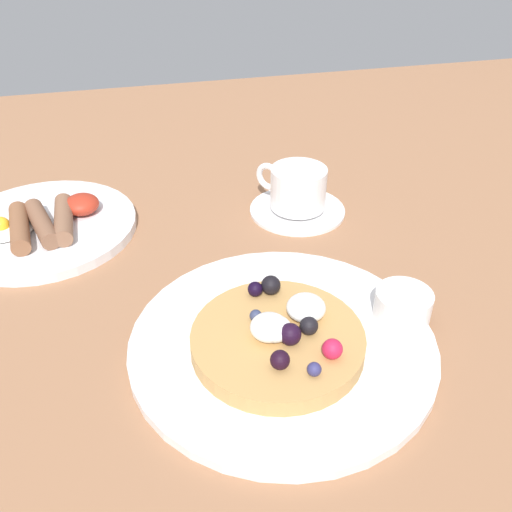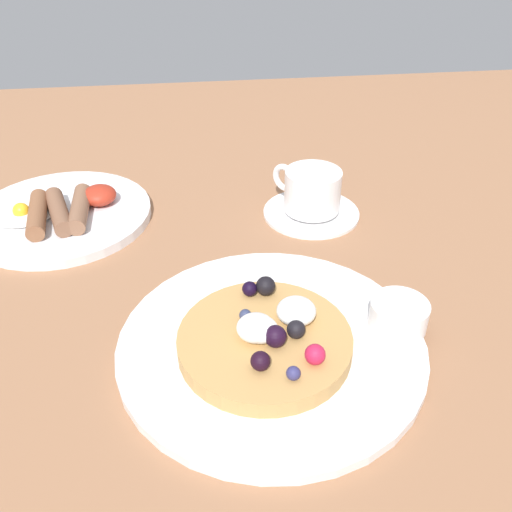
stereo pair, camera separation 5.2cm
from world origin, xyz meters
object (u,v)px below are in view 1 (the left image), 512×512
Objects in this scene: pancake_plate at (282,343)px; coffee_cup at (297,187)px; coffee_saucer at (297,209)px; syrup_ramekin at (403,304)px; breakfast_plate at (43,227)px.

pancake_plate is 25.22cm from coffee_cup.
pancake_plate is 2.30× the size of coffee_saucer.
pancake_plate is at bearing -110.23° from coffee_saucer.
pancake_plate is at bearing -177.95° from syrup_ramekin.
coffee_cup is at bearing 98.56° from syrup_ramekin.
pancake_plate is at bearing -48.76° from breakfast_plate.
syrup_ramekin is at bearing -36.36° from breakfast_plate.
syrup_ramekin reaches higher than pancake_plate.
coffee_cup is (8.51, 23.55, 3.03)cm from pancake_plate.
syrup_ramekin reaches higher than coffee_saucer.
syrup_ramekin is 43.33cm from breakfast_plate.
coffee_cup is (-3.48, 23.12, 1.10)cm from syrup_ramekin.
coffee_saucer is 1.43× the size of coffee_cup.
coffee_saucer is at bearing -48.56° from coffee_cup.
pancake_plate reaches higher than coffee_saucer.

